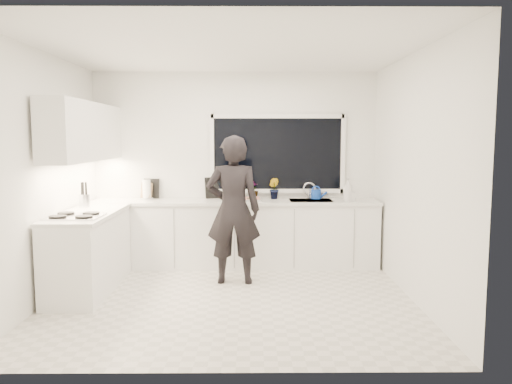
{
  "coord_description": "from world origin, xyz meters",
  "views": [
    {
      "loc": [
        0.24,
        -5.37,
        1.78
      ],
      "look_at": [
        0.28,
        0.4,
        1.15
      ],
      "focal_mm": 35.0,
      "sensor_mm": 36.0,
      "label": 1
    }
  ],
  "objects": [
    {
      "name": "paper_towel_roll",
      "position": [
        -1.23,
        1.55,
        1.05
      ],
      "size": [
        0.11,
        0.11,
        0.26
      ],
      "primitive_type": "cylinder",
      "rotation": [
        0.0,
        0.0,
        0.03
      ],
      "color": "white",
      "rests_on": "countertop_back"
    },
    {
      "name": "knife_block",
      "position": [
        -1.24,
        1.59,
        1.03
      ],
      "size": [
        0.15,
        0.12,
        0.22
      ],
      "primitive_type": "cube",
      "rotation": [
        0.0,
        0.0,
        -0.18
      ],
      "color": "#9E7249",
      "rests_on": "countertop_back"
    },
    {
      "name": "wall_back",
      "position": [
        0.0,
        1.76,
        1.35
      ],
      "size": [
        4.0,
        0.02,
        2.7
      ],
      "primitive_type": "cube",
      "color": "white",
      "rests_on": "ground"
    },
    {
      "name": "herb_plants",
      "position": [
        0.21,
        1.61,
        1.07
      ],
      "size": [
        0.87,
        0.21,
        0.32
      ],
      "color": "#26662D",
      "rests_on": "countertop_back"
    },
    {
      "name": "picture_frame_small",
      "position": [
        -0.31,
        1.69,
        1.07
      ],
      "size": [
        0.24,
        0.12,
        0.3
      ],
      "primitive_type": "cube",
      "rotation": [
        0.0,
        0.0,
        0.43
      ],
      "color": "black",
      "rests_on": "countertop_back"
    },
    {
      "name": "countertop_back",
      "position": [
        0.0,
        1.44,
        0.9
      ],
      "size": [
        3.94,
        0.62,
        0.04
      ],
      "primitive_type": "cube",
      "color": "silver",
      "rests_on": "base_cabinets_back"
    },
    {
      "name": "person",
      "position": [
        0.01,
        0.64,
        0.9
      ],
      "size": [
        0.66,
        0.44,
        1.81
      ],
      "primitive_type": "imported",
      "rotation": [
        0.0,
        0.0,
        3.13
      ],
      "color": "black",
      "rests_on": "floor"
    },
    {
      "name": "window",
      "position": [
        0.6,
        1.73,
        1.55
      ],
      "size": [
        1.8,
        0.02,
        1.0
      ],
      "primitive_type": "cube",
      "color": "black",
      "rests_on": "wall_back"
    },
    {
      "name": "picture_frame_large",
      "position": [
        -1.19,
        1.69,
        1.06
      ],
      "size": [
        0.22,
        0.02,
        0.28
      ],
      "primitive_type": "cube",
      "rotation": [
        0.0,
        0.0,
        -0.01
      ],
      "color": "black",
      "rests_on": "countertop_back"
    },
    {
      "name": "wall_right",
      "position": [
        2.01,
        0.0,
        1.35
      ],
      "size": [
        0.02,
        3.5,
        2.7
      ],
      "primitive_type": "cube",
      "color": "white",
      "rests_on": "ground"
    },
    {
      "name": "pizza",
      "position": [
        0.14,
        1.42,
        0.95
      ],
      "size": [
        0.43,
        0.32,
        0.01
      ],
      "primitive_type": "cube",
      "rotation": [
        0.0,
        0.0,
        0.07
      ],
      "color": "red",
      "rests_on": "pizza_tray"
    },
    {
      "name": "utensil_crock",
      "position": [
        -1.85,
        0.8,
        1.0
      ],
      "size": [
        0.17,
        0.17,
        0.16
      ],
      "primitive_type": "cylinder",
      "rotation": [
        0.0,
        0.0,
        0.39
      ],
      "color": "silver",
      "rests_on": "countertop_left"
    },
    {
      "name": "pizza_tray",
      "position": [
        0.14,
        1.42,
        0.94
      ],
      "size": [
        0.47,
        0.36,
        0.03
      ],
      "primitive_type": "cube",
      "rotation": [
        0.0,
        0.0,
        0.07
      ],
      "color": "#B1B1B5",
      "rests_on": "countertop_back"
    },
    {
      "name": "wall_left",
      "position": [
        -2.01,
        0.0,
        1.35
      ],
      "size": [
        0.02,
        3.5,
        2.7
      ],
      "primitive_type": "cube",
      "color": "white",
      "rests_on": "ground"
    },
    {
      "name": "floor",
      "position": [
        0.0,
        0.0,
        -0.01
      ],
      "size": [
        4.0,
        3.5,
        0.02
      ],
      "primitive_type": "cube",
      "color": "beige",
      "rests_on": "ground"
    },
    {
      "name": "sink",
      "position": [
        1.05,
        1.45,
        0.87
      ],
      "size": [
        0.58,
        0.42,
        0.14
      ],
      "primitive_type": "cube",
      "color": "silver",
      "rests_on": "countertop_back"
    },
    {
      "name": "soap_bottles",
      "position": [
        1.55,
        1.3,
        1.06
      ],
      "size": [
        0.17,
        0.14,
        0.32
      ],
      "color": "#D8BF66",
      "rests_on": "countertop_back"
    },
    {
      "name": "watering_can",
      "position": [
        1.14,
        1.61,
        0.98
      ],
      "size": [
        0.18,
        0.18,
        0.13
      ],
      "primitive_type": "cylinder",
      "rotation": [
        0.0,
        0.0,
        0.34
      ],
      "color": "#1341B5",
      "rests_on": "countertop_back"
    },
    {
      "name": "faucet",
      "position": [
        1.05,
        1.65,
        1.03
      ],
      "size": [
        0.03,
        0.03,
        0.22
      ],
      "primitive_type": "cylinder",
      "color": "silver",
      "rests_on": "countertop_back"
    },
    {
      "name": "countertop_left",
      "position": [
        -1.67,
        0.35,
        0.9
      ],
      "size": [
        0.62,
        1.6,
        0.04
      ],
      "primitive_type": "cube",
      "color": "silver",
      "rests_on": "base_cabinets_left"
    },
    {
      "name": "stovetop",
      "position": [
        -1.69,
        -0.0,
        0.94
      ],
      "size": [
        0.56,
        0.48,
        0.03
      ],
      "primitive_type": "cube",
      "color": "black",
      "rests_on": "countertop_left"
    },
    {
      "name": "upper_cabinets",
      "position": [
        -1.79,
        0.7,
        1.85
      ],
      "size": [
        0.34,
        2.1,
        0.7
      ],
      "primitive_type": "cube",
      "color": "white",
      "rests_on": "wall_left"
    },
    {
      "name": "base_cabinets_left",
      "position": [
        -1.67,
        0.35,
        0.44
      ],
      "size": [
        0.58,
        1.6,
        0.88
      ],
      "primitive_type": "cube",
      "color": "white",
      "rests_on": "floor"
    },
    {
      "name": "ceiling",
      "position": [
        0.0,
        0.0,
        2.71
      ],
      "size": [
        4.0,
        3.5,
        0.02
      ],
      "primitive_type": "cube",
      "color": "white",
      "rests_on": "wall_back"
    },
    {
      "name": "base_cabinets_back",
      "position": [
        0.0,
        1.45,
        0.44
      ],
      "size": [
        3.92,
        0.58,
        0.88
      ],
      "primitive_type": "cube",
      "color": "white",
      "rests_on": "floor"
    }
  ]
}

